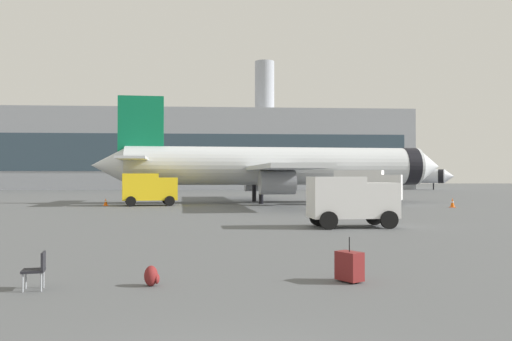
{
  "coord_description": "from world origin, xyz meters",
  "views": [
    {
      "loc": [
        -0.02,
        -5.98,
        2.57
      ],
      "look_at": [
        2.26,
        28.2,
        3.0
      ],
      "focal_mm": 37.01,
      "sensor_mm": 36.0,
      "label": 1
    }
  ],
  "objects_px": {
    "safety_cone_near": "(332,213)",
    "gate_chair": "(37,268)",
    "safety_cone_far": "(452,203)",
    "safety_cone_mid": "(374,200)",
    "airplane_at_gate": "(275,166)",
    "airplane_taxiing": "(389,176)",
    "traveller_backpack": "(152,276)",
    "fuel_truck": "(367,186)",
    "rolling_suitcase": "(349,266)",
    "service_truck": "(149,188)",
    "cargo_van": "(351,199)",
    "safety_cone_outer": "(106,202)"
  },
  "relations": [
    {
      "from": "safety_cone_near",
      "to": "gate_chair",
      "type": "relative_size",
      "value": 0.77
    },
    {
      "from": "safety_cone_far",
      "to": "safety_cone_mid",
      "type": "bearing_deg",
      "value": 124.45
    },
    {
      "from": "airplane_at_gate",
      "to": "airplane_taxiing",
      "type": "relative_size",
      "value": 1.45
    },
    {
      "from": "traveller_backpack",
      "to": "gate_chair",
      "type": "distance_m",
      "value": 2.58
    },
    {
      "from": "airplane_at_gate",
      "to": "fuel_truck",
      "type": "distance_m",
      "value": 9.68
    },
    {
      "from": "airplane_at_gate",
      "to": "rolling_suitcase",
      "type": "distance_m",
      "value": 40.39
    },
    {
      "from": "safety_cone_near",
      "to": "gate_chair",
      "type": "xyz_separation_m",
      "value": [
        -11.17,
        -20.34,
        0.17
      ]
    },
    {
      "from": "traveller_backpack",
      "to": "fuel_truck",
      "type": "bearing_deg",
      "value": 66.81
    },
    {
      "from": "airplane_at_gate",
      "to": "service_truck",
      "type": "bearing_deg",
      "value": -157.42
    },
    {
      "from": "service_truck",
      "to": "safety_cone_far",
      "type": "xyz_separation_m",
      "value": [
        26.07,
        -4.56,
        -1.21
      ]
    },
    {
      "from": "service_truck",
      "to": "gate_chair",
      "type": "relative_size",
      "value": 5.98
    },
    {
      "from": "airplane_taxiing",
      "to": "safety_cone_far",
      "type": "bearing_deg",
      "value": -103.55
    },
    {
      "from": "service_truck",
      "to": "airplane_taxiing",
      "type": "bearing_deg",
      "value": 55.78
    },
    {
      "from": "fuel_truck",
      "to": "safety_cone_far",
      "type": "bearing_deg",
      "value": -37.47
    },
    {
      "from": "airplane_taxiing",
      "to": "fuel_truck",
      "type": "bearing_deg",
      "value": -109.62
    },
    {
      "from": "service_truck",
      "to": "cargo_van",
      "type": "relative_size",
      "value": 1.14
    },
    {
      "from": "service_truck",
      "to": "fuel_truck",
      "type": "height_order",
      "value": "fuel_truck"
    },
    {
      "from": "safety_cone_mid",
      "to": "traveller_backpack",
      "type": "bearing_deg",
      "value": -113.52
    },
    {
      "from": "fuel_truck",
      "to": "airplane_taxiing",
      "type": "bearing_deg",
      "value": 70.38
    },
    {
      "from": "airplane_at_gate",
      "to": "airplane_taxiing",
      "type": "distance_m",
      "value": 64.44
    },
    {
      "from": "airplane_taxiing",
      "to": "safety_cone_outer",
      "type": "height_order",
      "value": "airplane_taxiing"
    },
    {
      "from": "airplane_at_gate",
      "to": "safety_cone_near",
      "type": "distance_m",
      "value": 20.62
    },
    {
      "from": "airplane_at_gate",
      "to": "safety_cone_near",
      "type": "xyz_separation_m",
      "value": [
        1.55,
        -20.29,
        -3.33
      ]
    },
    {
      "from": "safety_cone_far",
      "to": "safety_cone_outer",
      "type": "height_order",
      "value": "safety_cone_far"
    },
    {
      "from": "safety_cone_near",
      "to": "gate_chair",
      "type": "distance_m",
      "value": 23.2
    },
    {
      "from": "service_truck",
      "to": "safety_cone_outer",
      "type": "relative_size",
      "value": 7.62
    },
    {
      "from": "rolling_suitcase",
      "to": "cargo_van",
      "type": "bearing_deg",
      "value": 75.76
    },
    {
      "from": "cargo_van",
      "to": "safety_cone_far",
      "type": "relative_size",
      "value": 5.58
    },
    {
      "from": "airplane_taxiing",
      "to": "safety_cone_far",
      "type": "xyz_separation_m",
      "value": [
        -16.02,
        -66.45,
        -2.31
      ]
    },
    {
      "from": "airplane_at_gate",
      "to": "safety_cone_near",
      "type": "height_order",
      "value": "airplane_at_gate"
    },
    {
      "from": "safety_cone_near",
      "to": "traveller_backpack",
      "type": "relative_size",
      "value": 1.38
    },
    {
      "from": "airplane_taxiing",
      "to": "safety_cone_near",
      "type": "bearing_deg",
      "value": -110.33
    },
    {
      "from": "safety_cone_far",
      "to": "rolling_suitcase",
      "type": "bearing_deg",
      "value": -118.18
    },
    {
      "from": "airplane_taxiing",
      "to": "fuel_truck",
      "type": "relative_size",
      "value": 3.83
    },
    {
      "from": "airplane_at_gate",
      "to": "safety_cone_far",
      "type": "bearing_deg",
      "value": -33.93
    },
    {
      "from": "safety_cone_mid",
      "to": "rolling_suitcase",
      "type": "xyz_separation_m",
      "value": [
        -11.67,
        -37.62,
        0.06
      ]
    },
    {
      "from": "fuel_truck",
      "to": "safety_cone_mid",
      "type": "height_order",
      "value": "fuel_truck"
    },
    {
      "from": "cargo_van",
      "to": "safety_cone_outer",
      "type": "height_order",
      "value": "cargo_van"
    },
    {
      "from": "fuel_truck",
      "to": "safety_cone_far",
      "type": "height_order",
      "value": "fuel_truck"
    },
    {
      "from": "airplane_taxiing",
      "to": "safety_cone_near",
      "type": "xyz_separation_m",
      "value": [
        -28.62,
        -77.22,
        -2.38
      ]
    },
    {
      "from": "safety_cone_near",
      "to": "airplane_at_gate",
      "type": "bearing_deg",
      "value": 94.37
    },
    {
      "from": "safety_cone_near",
      "to": "airplane_taxiing",
      "type": "bearing_deg",
      "value": 69.67
    },
    {
      "from": "airplane_taxiing",
      "to": "cargo_van",
      "type": "distance_m",
      "value": 88.19
    },
    {
      "from": "airplane_taxiing",
      "to": "traveller_backpack",
      "type": "xyz_separation_m",
      "value": [
        -37.23,
        -97.3,
        -2.48
      ]
    },
    {
      "from": "safety_cone_mid",
      "to": "safety_cone_far",
      "type": "distance_m",
      "value": 8.42
    },
    {
      "from": "service_truck",
      "to": "safety_cone_mid",
      "type": "bearing_deg",
      "value": 6.37
    },
    {
      "from": "service_truck",
      "to": "safety_cone_near",
      "type": "relative_size",
      "value": 7.76
    },
    {
      "from": "airplane_at_gate",
      "to": "traveller_backpack",
      "type": "xyz_separation_m",
      "value": [
        -7.06,
        -40.36,
        -3.42
      ]
    },
    {
      "from": "airplane_taxiing",
      "to": "gate_chair",
      "type": "distance_m",
      "value": 105.38
    },
    {
      "from": "safety_cone_near",
      "to": "safety_cone_outer",
      "type": "height_order",
      "value": "safety_cone_outer"
    }
  ]
}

